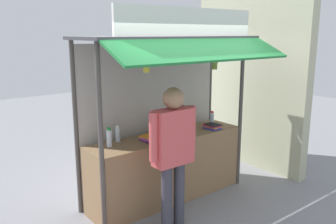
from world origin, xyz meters
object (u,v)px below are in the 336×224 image
at_px(water_bottle_back_right, 184,123).
at_px(water_bottle_far_left, 212,118).
at_px(banana_bunch_inner_right, 167,61).
at_px(water_bottle_front_left, 109,138).
at_px(water_bottle_center, 118,134).
at_px(vendor_person, 173,146).
at_px(banana_bunch_leftmost, 146,66).
at_px(water_bottle_mid_left, 157,125).
at_px(magazine_stack_back_left, 151,138).
at_px(banana_bunch_rightmost, 215,64).
at_px(magazine_stack_rear_center, 212,126).

distance_m(water_bottle_back_right, water_bottle_far_left, 0.65).
relative_size(water_bottle_far_left, banana_bunch_inner_right, 0.99).
bearing_deg(water_bottle_front_left, water_bottle_center, 32.18).
height_order(water_bottle_far_left, vendor_person, vendor_person).
relative_size(water_bottle_center, banana_bunch_leftmost, 0.78).
height_order(water_bottle_mid_left, banana_bunch_leftmost, banana_bunch_leftmost).
height_order(magazine_stack_back_left, banana_bunch_rightmost, banana_bunch_rightmost).
relative_size(banana_bunch_leftmost, banana_bunch_inner_right, 1.28).
distance_m(magazine_stack_back_left, banana_bunch_inner_right, 1.13).
height_order(water_bottle_back_right, banana_bunch_rightmost, banana_bunch_rightmost).
relative_size(water_bottle_front_left, water_bottle_center, 1.12).
xyz_separation_m(water_bottle_back_right, water_bottle_center, (-1.00, 0.20, -0.04)).
height_order(banana_bunch_rightmost, vendor_person, banana_bunch_rightmost).
bearing_deg(water_bottle_mid_left, water_bottle_back_right, -23.85).
distance_m(water_bottle_center, banana_bunch_leftmost, 1.13).
bearing_deg(water_bottle_mid_left, magazine_stack_rear_center, -18.24).
distance_m(water_bottle_mid_left, water_bottle_far_left, 1.03).
bearing_deg(magazine_stack_rear_center, water_bottle_center, 167.86).
xyz_separation_m(banana_bunch_leftmost, banana_bunch_rightmost, (1.14, -0.00, -0.04)).
height_order(water_bottle_far_left, magazine_stack_rear_center, water_bottle_far_left).
distance_m(banana_bunch_leftmost, banana_bunch_inner_right, 0.31).
relative_size(magazine_stack_back_left, banana_bunch_leftmost, 0.95).
relative_size(water_bottle_far_left, banana_bunch_leftmost, 0.77).
bearing_deg(magazine_stack_rear_center, water_bottle_back_right, 166.34).
bearing_deg(banana_bunch_leftmost, water_bottle_far_left, 16.14).
distance_m(water_bottle_back_right, magazine_stack_back_left, 0.63).
bearing_deg(banana_bunch_leftmost, magazine_stack_back_left, 49.08).
bearing_deg(banana_bunch_leftmost, banana_bunch_inner_right, 0.05).
distance_m(water_bottle_front_left, banana_bunch_inner_right, 1.24).
bearing_deg(water_bottle_front_left, banana_bunch_leftmost, -59.99).
xyz_separation_m(water_bottle_far_left, banana_bunch_rightmost, (-0.44, -0.46, 0.92)).
distance_m(water_bottle_front_left, water_bottle_far_left, 1.85).
bearing_deg(banana_bunch_rightmost, water_bottle_mid_left, 135.95).
bearing_deg(water_bottle_back_right, magazine_stack_back_left, -176.43).
relative_size(water_bottle_far_left, magazine_stack_back_left, 0.82).
distance_m(water_bottle_back_right, banana_bunch_inner_right, 1.21).
bearing_deg(banana_bunch_rightmost, water_bottle_front_left, 161.48).
distance_m(magazine_stack_back_left, vendor_person, 0.69).
distance_m(water_bottle_back_right, magazine_stack_rear_center, 0.51).
distance_m(water_bottle_mid_left, magazine_stack_rear_center, 0.90).
distance_m(water_bottle_back_right, water_bottle_front_left, 1.20).
distance_m(water_bottle_far_left, magazine_stack_rear_center, 0.26).
xyz_separation_m(magazine_stack_back_left, vendor_person, (-0.15, -0.67, 0.09)).
bearing_deg(water_bottle_center, banana_bunch_leftmost, -83.09).
bearing_deg(water_bottle_mid_left, banana_bunch_rightmost, -44.05).
height_order(water_bottle_back_right, banana_bunch_leftmost, banana_bunch_leftmost).
height_order(water_bottle_center, vendor_person, vendor_person).
bearing_deg(magazine_stack_back_left, water_bottle_front_left, 168.82).
relative_size(water_bottle_front_left, magazine_stack_back_left, 0.92).
xyz_separation_m(water_bottle_front_left, banana_bunch_rightmost, (1.41, -0.47, 0.91)).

